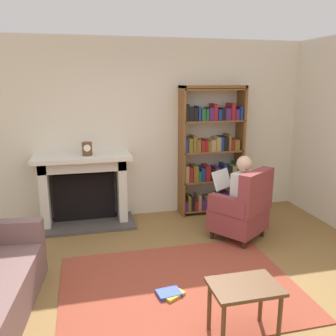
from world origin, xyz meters
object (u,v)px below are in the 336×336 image
(mantel_clock, at_px, (87,149))
(bookshelf, at_px, (211,153))
(seated_reader, at_px, (236,193))
(armchair_reading, at_px, (243,209))
(side_table, at_px, (244,294))
(fireplace, at_px, (84,187))

(mantel_clock, xyz_separation_m, bookshelf, (1.90, 0.14, -0.18))
(bookshelf, bearing_deg, mantel_clock, -175.93)
(bookshelf, height_order, seated_reader, bookshelf)
(mantel_clock, xyz_separation_m, armchair_reading, (1.96, -0.96, -0.72))
(side_table, bearing_deg, mantel_clock, 112.50)
(fireplace, relative_size, seated_reader, 1.24)
(bookshelf, relative_size, armchair_reading, 2.07)
(fireplace, distance_m, armchair_reading, 2.30)
(side_table, bearing_deg, armchair_reading, 65.34)
(seated_reader, bearing_deg, side_table, 32.87)
(mantel_clock, height_order, seated_reader, mantel_clock)
(fireplace, bearing_deg, seated_reader, -26.23)
(bookshelf, relative_size, side_table, 3.59)
(seated_reader, bearing_deg, armchair_reading, 90.00)
(seated_reader, xyz_separation_m, side_table, (-0.75, -1.89, -0.21))
(mantel_clock, xyz_separation_m, seated_reader, (1.90, -0.87, -0.53))
(mantel_clock, bearing_deg, bookshelf, 4.07)
(armchair_reading, relative_size, seated_reader, 0.85)
(armchair_reading, relative_size, side_table, 1.73)
(armchair_reading, bearing_deg, bookshelf, -122.19)
(mantel_clock, relative_size, side_table, 0.34)
(fireplace, distance_m, side_table, 3.11)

